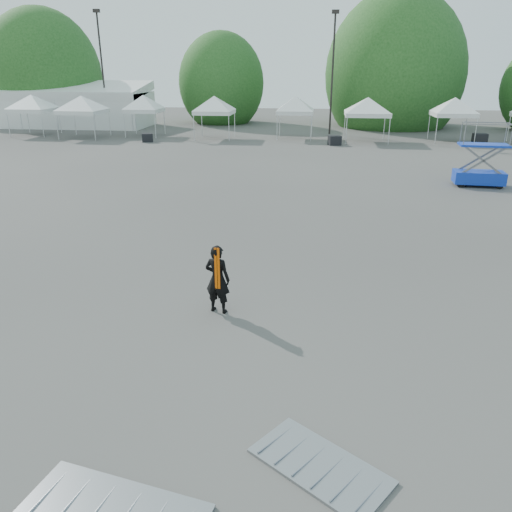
# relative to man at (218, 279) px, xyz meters

# --- Properties ---
(ground) EXTENTS (120.00, 120.00, 0.00)m
(ground) POSITION_rel_man_xyz_m (0.12, 2.39, -0.84)
(ground) COLOR #474442
(ground) RESTS_ON ground
(marquee) EXTENTS (15.00, 6.25, 4.23)m
(marquee) POSITION_rel_man_xyz_m (-21.88, 37.39, 1.13)
(marquee) COLOR white
(marquee) RESTS_ON ground
(light_pole_west) EXTENTS (0.60, 0.25, 10.30)m
(light_pole_west) POSITION_rel_man_xyz_m (-17.88, 36.39, 4.93)
(light_pole_west) COLOR black
(light_pole_west) RESTS_ON ground
(light_pole_east) EXTENTS (0.60, 0.25, 9.80)m
(light_pole_east) POSITION_rel_man_xyz_m (3.12, 34.39, 4.67)
(light_pole_east) COLOR black
(light_pole_east) RESTS_ON ground
(tree_far_w) EXTENTS (4.80, 4.80, 7.30)m
(tree_far_w) POSITION_rel_man_xyz_m (-25.88, 40.39, 3.69)
(tree_far_w) COLOR #382314
(tree_far_w) RESTS_ON ground
(tree_mid_w) EXTENTS (4.16, 4.16, 6.33)m
(tree_mid_w) POSITION_rel_man_xyz_m (-7.88, 42.39, 3.08)
(tree_mid_w) COLOR #382314
(tree_mid_w) RESTS_ON ground
(tree_mid_e) EXTENTS (5.12, 5.12, 7.79)m
(tree_mid_e) POSITION_rel_man_xyz_m (9.12, 41.39, 4.00)
(tree_mid_e) COLOR #382314
(tree_mid_e) RESTS_ON ground
(tent_a) EXTENTS (4.52, 4.52, 3.88)m
(tent_a) POSITION_rel_man_xyz_m (-21.90, 30.58, 2.21)
(tent_a) COLOR silver
(tent_a) RESTS_ON ground
(tent_b) EXTENTS (4.66, 4.66, 3.88)m
(tent_b) POSITION_rel_man_xyz_m (-16.99, 29.51, 2.21)
(tent_b) COLOR silver
(tent_b) RESTS_ON ground
(tent_c) EXTENTS (3.95, 3.95, 3.88)m
(tent_c) POSITION_rel_man_xyz_m (-12.39, 31.21, 2.21)
(tent_c) COLOR silver
(tent_c) RESTS_ON ground
(tent_d) EXTENTS (4.25, 4.25, 3.88)m
(tent_d) POSITION_rel_man_xyz_m (-6.23, 30.38, 2.21)
(tent_d) COLOR silver
(tent_d) RESTS_ON ground
(tent_e) EXTENTS (4.08, 4.08, 3.88)m
(tent_e) POSITION_rel_man_xyz_m (0.24, 31.15, 2.21)
(tent_e) COLOR silver
(tent_e) RESTS_ON ground
(tent_f) EXTENTS (4.75, 4.75, 3.88)m
(tent_f) POSITION_rel_man_xyz_m (5.84, 30.05, 2.21)
(tent_f) COLOR silver
(tent_f) RESTS_ON ground
(tent_g) EXTENTS (4.33, 4.33, 3.88)m
(tent_g) POSITION_rel_man_xyz_m (12.42, 30.72, 2.21)
(tent_g) COLOR silver
(tent_g) RESTS_ON ground
(man) EXTENTS (0.69, 0.54, 1.68)m
(man) POSITION_rel_man_xyz_m (0.00, 0.00, 0.00)
(man) COLOR black
(man) RESTS_ON ground
(scissor_lift) EXTENTS (2.42, 1.34, 3.02)m
(scissor_lift) POSITION_rel_man_xyz_m (10.10, 14.83, 0.68)
(scissor_lift) COLOR #0C359C
(scissor_lift) RESTS_ON ground
(barrier_mid) EXTENTS (2.23, 2.00, 0.06)m
(barrier_mid) POSITION_rel_man_xyz_m (2.45, -4.74, -0.81)
(barrier_mid) COLOR #919398
(barrier_mid) RESTS_ON ground
(crate_west) EXTENTS (0.99, 0.87, 0.64)m
(crate_west) POSITION_rel_man_xyz_m (-11.06, 27.72, -0.52)
(crate_west) COLOR black
(crate_west) RESTS_ON ground
(crate_mid) EXTENTS (1.05, 0.92, 0.69)m
(crate_mid) POSITION_rel_man_xyz_m (3.41, 27.78, -0.50)
(crate_mid) COLOR black
(crate_mid) RESTS_ON ground
(crate_east) EXTENTS (1.00, 0.78, 0.77)m
(crate_east) POSITION_rel_man_xyz_m (14.36, 29.76, -0.46)
(crate_east) COLOR black
(crate_east) RESTS_ON ground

